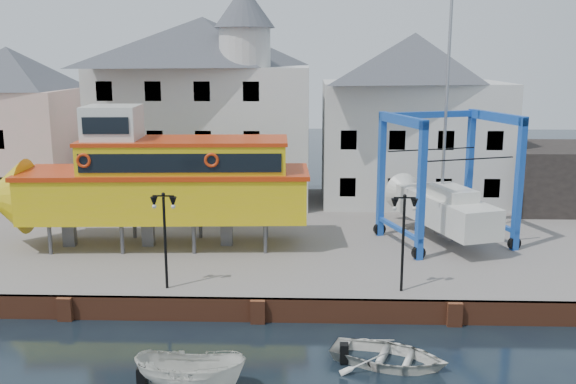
{
  "coord_description": "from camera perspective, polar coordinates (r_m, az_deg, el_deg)",
  "views": [
    {
      "loc": [
        2.07,
        -24.62,
        10.84
      ],
      "look_at": [
        1.0,
        7.0,
        4.0
      ],
      "focal_mm": 40.0,
      "sensor_mm": 36.0,
      "label": 1
    }
  ],
  "objects": [
    {
      "name": "quay_wall",
      "position": [
        26.88,
        -2.67,
        -10.44
      ],
      "size": [
        44.0,
        0.47,
        1.0
      ],
      "color": "brown",
      "rests_on": "ground"
    },
    {
      "name": "building_white_right",
      "position": [
        44.37,
        10.98,
        6.49
      ],
      "size": [
        12.0,
        8.0,
        11.2
      ],
      "color": "silver",
      "rests_on": "hardstanding"
    },
    {
      "name": "lamp_post_right",
      "position": [
        26.96,
        10.27,
        -2.32
      ],
      "size": [
        1.12,
        0.32,
        4.2
      ],
      "color": "black",
      "rests_on": "hardstanding"
    },
    {
      "name": "ground",
      "position": [
        26.98,
        -2.68,
        -11.5
      ],
      "size": [
        140.0,
        140.0,
        0.0
      ],
      "primitive_type": "plane",
      "color": "black",
      "rests_on": "ground"
    },
    {
      "name": "tour_boat",
      "position": [
        33.7,
        -12.46,
        0.96
      ],
      "size": [
        16.93,
        4.84,
        7.29
      ],
      "rotation": [
        0.0,
        0.0,
        0.05
      ],
      "color": "#59595E",
      "rests_on": "hardstanding"
    },
    {
      "name": "travel_lift",
      "position": [
        35.41,
        13.23,
        -0.6
      ],
      "size": [
        7.33,
        8.94,
        13.13
      ],
      "rotation": [
        0.0,
        0.0,
        0.33
      ],
      "color": "#1C50AE",
      "rests_on": "hardstanding"
    },
    {
      "name": "lamp_post_left",
      "position": [
        27.35,
        -10.95,
        -2.14
      ],
      "size": [
        1.12,
        0.32,
        4.2
      ],
      "color": "black",
      "rests_on": "hardstanding"
    },
    {
      "name": "building_pink",
      "position": [
        47.34,
        -23.28,
        5.52
      ],
      "size": [
        8.0,
        7.0,
        10.3
      ],
      "color": "beige",
      "rests_on": "hardstanding"
    },
    {
      "name": "hardstanding",
      "position": [
        37.15,
        -1.34,
        -3.97
      ],
      "size": [
        44.0,
        22.0,
        1.0
      ],
      "primitive_type": "cube",
      "color": "slate",
      "rests_on": "ground"
    },
    {
      "name": "shed_dark",
      "position": [
        45.61,
        23.7,
        1.26
      ],
      "size": [
        8.0,
        7.0,
        4.0
      ],
      "primitive_type": "cube",
      "color": "black",
      "rests_on": "hardstanding"
    },
    {
      "name": "building_white_main",
      "position": [
        43.71,
        -7.27,
        7.51
      ],
      "size": [
        14.0,
        8.3,
        14.0
      ],
      "color": "silver",
      "rests_on": "hardstanding"
    },
    {
      "name": "motorboat_b",
      "position": [
        23.95,
        8.94,
        -14.87
      ],
      "size": [
        4.88,
        4.15,
        0.86
      ],
      "primitive_type": "imported",
      "rotation": [
        0.0,
        0.0,
        1.23
      ],
      "color": "silver",
      "rests_on": "ground"
    }
  ]
}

